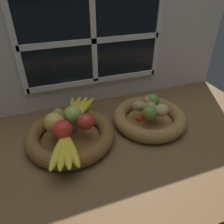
{
  "coord_description": "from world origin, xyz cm",
  "views": [
    {
      "loc": [
        -24.41,
        -63.83,
        56.33
      ],
      "look_at": [
        -0.71,
        1.89,
        9.69
      ],
      "focal_mm": 33.79,
      "sensor_mm": 36.0,
      "label": 1
    }
  ],
  "objects_px": {
    "chili_pepper": "(150,114)",
    "banana_bunch_front": "(65,150)",
    "fruit_bowl_right": "(149,118)",
    "potato_large": "(150,108)",
    "fruit_bowl_left": "(70,135)",
    "apple_green_back": "(73,115)",
    "potato_oblong": "(139,106)",
    "lime_far": "(152,100)",
    "lime_near": "(149,113)",
    "banana_bunch_back": "(79,108)",
    "apple_red_right": "(86,122)",
    "pear_brown": "(59,118)",
    "potato_back": "(150,101)",
    "apple_golden_left": "(54,123)",
    "apple_red_front": "(62,130)",
    "potato_small": "(162,110)"
  },
  "relations": [
    {
      "from": "potato_oblong",
      "to": "banana_bunch_back",
      "type": "bearing_deg",
      "value": 160.78
    },
    {
      "from": "apple_golden_left",
      "to": "banana_bunch_back",
      "type": "height_order",
      "value": "apple_golden_left"
    },
    {
      "from": "fruit_bowl_left",
      "to": "apple_green_back",
      "type": "distance_m",
      "value": 0.08
    },
    {
      "from": "potato_oblong",
      "to": "fruit_bowl_right",
      "type": "bearing_deg",
      "value": -37.87
    },
    {
      "from": "apple_golden_left",
      "to": "lime_near",
      "type": "relative_size",
      "value": 1.3
    },
    {
      "from": "apple_golden_left",
      "to": "banana_bunch_back",
      "type": "xyz_separation_m",
      "value": [
        0.12,
        0.11,
        -0.02
      ]
    },
    {
      "from": "fruit_bowl_right",
      "to": "lime_far",
      "type": "height_order",
      "value": "lime_far"
    },
    {
      "from": "lime_far",
      "to": "pear_brown",
      "type": "bearing_deg",
      "value": -178.75
    },
    {
      "from": "apple_green_back",
      "to": "chili_pepper",
      "type": "relative_size",
      "value": 0.48
    },
    {
      "from": "fruit_bowl_right",
      "to": "potato_large",
      "type": "relative_size",
      "value": 5.19
    },
    {
      "from": "banana_bunch_back",
      "to": "lime_near",
      "type": "bearing_deg",
      "value": -31.49
    },
    {
      "from": "fruit_bowl_left",
      "to": "pear_brown",
      "type": "bearing_deg",
      "value": 133.53
    },
    {
      "from": "chili_pepper",
      "to": "banana_bunch_front",
      "type": "bearing_deg",
      "value": 174.11
    },
    {
      "from": "potato_back",
      "to": "lime_near",
      "type": "height_order",
      "value": "lime_near"
    },
    {
      "from": "apple_red_right",
      "to": "potato_small",
      "type": "xyz_separation_m",
      "value": [
        0.32,
        -0.01,
        -0.01
      ]
    },
    {
      "from": "lime_near",
      "to": "apple_red_right",
      "type": "bearing_deg",
      "value": 175.4
    },
    {
      "from": "pear_brown",
      "to": "potato_small",
      "type": "xyz_separation_m",
      "value": [
        0.41,
        -0.07,
        -0.02
      ]
    },
    {
      "from": "apple_red_right",
      "to": "potato_oblong",
      "type": "xyz_separation_m",
      "value": [
        0.25,
        0.05,
        -0.01
      ]
    },
    {
      "from": "fruit_bowl_left",
      "to": "apple_green_back",
      "type": "height_order",
      "value": "apple_green_back"
    },
    {
      "from": "potato_small",
      "to": "potato_back",
      "type": "relative_size",
      "value": 1.0
    },
    {
      "from": "potato_large",
      "to": "lime_near",
      "type": "distance_m",
      "value": 0.05
    },
    {
      "from": "fruit_bowl_left",
      "to": "apple_red_front",
      "type": "xyz_separation_m",
      "value": [
        -0.03,
        -0.04,
        0.07
      ]
    },
    {
      "from": "fruit_bowl_left",
      "to": "banana_bunch_front",
      "type": "distance_m",
      "value": 0.14
    },
    {
      "from": "potato_back",
      "to": "fruit_bowl_left",
      "type": "bearing_deg",
      "value": -172.74
    },
    {
      "from": "fruit_bowl_right",
      "to": "lime_near",
      "type": "relative_size",
      "value": 5.48
    },
    {
      "from": "fruit_bowl_left",
      "to": "apple_red_right",
      "type": "bearing_deg",
      "value": -18.75
    },
    {
      "from": "potato_large",
      "to": "chili_pepper",
      "type": "height_order",
      "value": "potato_large"
    },
    {
      "from": "apple_red_right",
      "to": "apple_golden_left",
      "type": "xyz_separation_m",
      "value": [
        -0.11,
        0.03,
        0.01
      ]
    },
    {
      "from": "lime_near",
      "to": "banana_bunch_back",
      "type": "bearing_deg",
      "value": 148.51
    },
    {
      "from": "fruit_bowl_left",
      "to": "fruit_bowl_right",
      "type": "distance_m",
      "value": 0.35
    },
    {
      "from": "fruit_bowl_right",
      "to": "apple_golden_left",
      "type": "height_order",
      "value": "apple_golden_left"
    },
    {
      "from": "apple_golden_left",
      "to": "banana_bunch_front",
      "type": "height_order",
      "value": "apple_golden_left"
    },
    {
      "from": "fruit_bowl_right",
      "to": "banana_bunch_front",
      "type": "height_order",
      "value": "banana_bunch_front"
    },
    {
      "from": "potato_oblong",
      "to": "fruit_bowl_left",
      "type": "bearing_deg",
      "value": -174.48
    },
    {
      "from": "apple_green_back",
      "to": "potato_large",
      "type": "xyz_separation_m",
      "value": [
        0.33,
        -0.04,
        -0.01
      ]
    },
    {
      "from": "banana_bunch_front",
      "to": "potato_back",
      "type": "relative_size",
      "value": 2.82
    },
    {
      "from": "fruit_bowl_right",
      "to": "apple_red_right",
      "type": "relative_size",
      "value": 4.95
    },
    {
      "from": "apple_red_right",
      "to": "lime_near",
      "type": "relative_size",
      "value": 1.11
    },
    {
      "from": "chili_pepper",
      "to": "potato_large",
      "type": "bearing_deg",
      "value": 38.18
    },
    {
      "from": "apple_golden_left",
      "to": "lime_far",
      "type": "relative_size",
      "value": 1.28
    },
    {
      "from": "potato_oblong",
      "to": "lime_far",
      "type": "xyz_separation_m",
      "value": [
        0.07,
        0.01,
        0.01
      ]
    },
    {
      "from": "pear_brown",
      "to": "lime_near",
      "type": "relative_size",
      "value": 1.38
    },
    {
      "from": "fruit_bowl_left",
      "to": "lime_far",
      "type": "xyz_separation_m",
      "value": [
        0.38,
        0.04,
        0.06
      ]
    },
    {
      "from": "fruit_bowl_right",
      "to": "lime_near",
      "type": "height_order",
      "value": "lime_near"
    },
    {
      "from": "banana_bunch_front",
      "to": "chili_pepper",
      "type": "xyz_separation_m",
      "value": [
        0.37,
        0.1,
        -0.01
      ]
    },
    {
      "from": "lime_far",
      "to": "chili_pepper",
      "type": "xyz_separation_m",
      "value": [
        -0.05,
        -0.06,
        -0.02
      ]
    },
    {
      "from": "banana_bunch_front",
      "to": "potato_oblong",
      "type": "xyz_separation_m",
      "value": [
        0.35,
        0.15,
        0.01
      ]
    },
    {
      "from": "chili_pepper",
      "to": "potato_oblong",
      "type": "bearing_deg",
      "value": 94.26
    },
    {
      "from": "apple_red_right",
      "to": "potato_large",
      "type": "xyz_separation_m",
      "value": [
        0.29,
        0.02,
        -0.01
      ]
    },
    {
      "from": "apple_red_right",
      "to": "pear_brown",
      "type": "bearing_deg",
      "value": 149.88
    }
  ]
}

